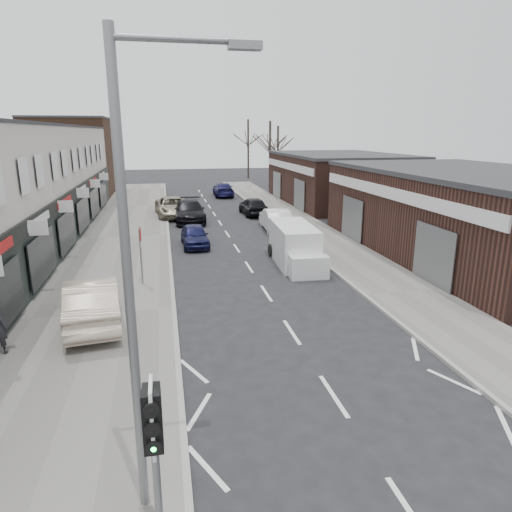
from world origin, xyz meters
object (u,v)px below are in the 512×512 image
parked_car_left_a (195,236)px  parked_car_right_a (275,219)px  white_van (295,246)px  sedan_on_pavement (92,301)px  warning_sign (141,238)px  traffic_light (154,433)px  street_lamp (138,265)px  parked_car_right_b (253,206)px  parked_car_left_b (190,211)px  parked_car_left_c (173,207)px  parked_car_right_c (223,190)px

parked_car_left_a → parked_car_right_a: 6.90m
white_van → parked_car_right_a: white_van is taller
sedan_on_pavement → warning_sign: bearing=-118.6°
white_van → parked_car_left_a: (-4.81, 4.95, -0.32)m
warning_sign → parked_car_left_a: (2.78, 7.04, -1.55)m
traffic_light → street_lamp: (-0.13, 1.22, 2.20)m
street_lamp → parked_car_right_a: 25.07m
parked_car_right_b → parked_car_left_b: bearing=16.7°
parked_car_right_a → parked_car_right_b: (-0.36, 6.25, -0.02)m
parked_car_left_b → sedan_on_pavement: bearing=-102.6°
parked_car_left_a → parked_car_left_c: size_ratio=0.68×
parked_car_left_c → parked_car_left_a: bearing=-89.1°
sedan_on_pavement → parked_car_left_c: bearing=-106.3°
sedan_on_pavement → parked_car_left_a: sedan_on_pavement is taller
parked_car_right_a → white_van: bearing=85.7°
street_lamp → white_van: street_lamp is taller
parked_car_right_b → parked_car_left_c: bearing=-7.5°
sedan_on_pavement → parked_car_left_a: (4.35, 11.11, -0.29)m
parked_car_left_c → traffic_light: bearing=-96.5°
traffic_light → parked_car_right_b: (7.54, 30.90, -1.66)m
traffic_light → warning_sign: traffic_light is taller
traffic_light → white_van: 17.55m
parked_car_left_b → parked_car_right_b: size_ratio=1.26×
traffic_light → street_lamp: bearing=95.9°
traffic_light → white_van: bearing=67.0°
parked_car_left_c → parked_car_right_b: (6.54, -0.60, -0.03)m
parked_car_left_a → parked_car_right_c: parked_car_right_c is taller
white_van → street_lamp: bearing=-111.8°
warning_sign → parked_car_right_c: (7.36, 28.83, -1.48)m
parked_car_right_a → warning_sign: bearing=53.7°
street_lamp → parked_car_right_a: size_ratio=1.71×
traffic_light → parked_car_right_a: (7.90, 24.66, -1.64)m
warning_sign → parked_car_left_c: bearing=84.3°
traffic_light → parked_car_right_c: 43.38m
sedan_on_pavement → parked_car_right_b: bearing=-122.8°
parked_car_left_a → parked_car_left_b: 8.01m
traffic_light → parked_car_left_a: size_ratio=0.81×
parked_car_right_b → parked_car_right_c: bearing=-87.8°
parked_car_right_c → street_lamp: bearing=83.0°
warning_sign → parked_car_right_b: (8.30, 16.89, -1.45)m
street_lamp → sedan_on_pavement: bearing=104.2°
street_lamp → parked_car_left_b: (2.33, 27.85, -3.82)m
street_lamp → parked_car_right_c: street_lamp is taller
street_lamp → parked_car_left_b: 28.20m
sedan_on_pavement → parked_car_left_a: 11.94m
traffic_light → parked_car_right_c: (6.60, 42.84, -1.69)m
parked_car_left_a → parked_car_right_c: size_ratio=0.77×
street_lamp → parked_car_right_a: street_lamp is taller
parked_car_right_b → sedan_on_pavement: bearing=62.5°
sedan_on_pavement → parked_car_right_b: size_ratio=1.13×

